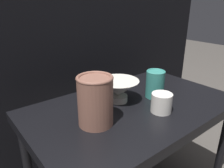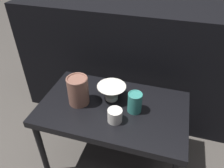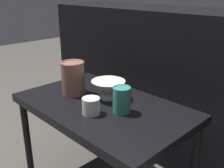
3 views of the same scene
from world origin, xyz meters
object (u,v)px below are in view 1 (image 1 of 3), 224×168
bowl (118,89)px  vase_colorful_right (155,84)px  vase_textured_left (95,100)px  cup (161,103)px

bowl → vase_colorful_right: size_ratio=1.42×
bowl → vase_textured_left: vase_textured_left is taller
cup → vase_textured_left: bearing=160.7°
vase_colorful_right → bowl: bearing=157.5°
bowl → cup: (0.07, -0.17, -0.02)m
bowl → vase_textured_left: 0.19m
vase_textured_left → cup: (0.24, -0.08, -0.05)m
vase_colorful_right → vase_textured_left: bearing=-176.1°
vase_colorful_right → cup: vase_colorful_right is taller
vase_textured_left → vase_colorful_right: vase_textured_left is taller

